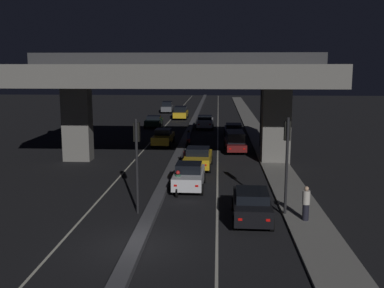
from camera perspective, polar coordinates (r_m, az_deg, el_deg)
name	(u,v)px	position (r m, az deg, el deg)	size (l,w,h in m)	color
ground_plane	(137,247)	(19.36, -7.00, -12.80)	(200.00, 200.00, 0.00)	black
lane_line_left_inner	(162,130)	(53.51, -3.86, 1.82)	(0.12, 126.00, 0.00)	beige
lane_line_right_inner	(218,130)	(53.09, 3.31, 1.77)	(0.12, 126.00, 0.00)	beige
median_divider	(190,129)	(53.18, -0.29, 1.95)	(0.66, 126.00, 0.28)	#4C4C51
sidewalk_right	(261,139)	(46.37, 8.71, 0.57)	(2.13, 126.00, 0.13)	gray
elevated_overpass	(175,78)	(34.89, -2.17, 8.39)	(22.89, 13.39, 8.47)	slate
traffic_light_left_of_median	(137,149)	(22.73, -7.01, -0.67)	(0.30, 0.49, 4.86)	black
traffic_light_right_of_median	(287,149)	(22.61, 11.96, -0.66)	(0.30, 0.49, 4.98)	black
street_lamp	(256,101)	(41.67, 8.18, 5.49)	(2.84, 0.32, 7.18)	#2D2D30
car_black_lead	(252,204)	(22.17, 7.58, -7.60)	(1.98, 4.32, 1.55)	black
car_white_second	(189,176)	(27.56, -0.38, -4.05)	(1.96, 4.30, 1.62)	silver
car_taxi_yellow_third	(198,158)	(33.05, 0.79, -1.76)	(2.13, 4.39, 1.57)	gold
car_dark_red_fourth	(235,141)	(39.71, 5.49, 0.40)	(1.98, 4.54, 1.79)	#591414
car_dark_blue_fifth	(233,130)	(48.05, 5.29, 1.80)	(2.00, 4.55, 1.43)	#141938
car_white_sixth	(205,122)	(54.33, 1.67, 2.84)	(2.06, 4.37, 1.60)	silver
car_taxi_yellow_lead_oncoming	(163,137)	(42.73, -3.68, 0.87)	(1.91, 4.38, 1.57)	gold
car_dark_green_second_oncoming	(154,121)	(55.86, -4.87, 2.91)	(2.05, 4.20, 1.41)	black
car_taxi_yellow_third_oncoming	(181,113)	(64.51, -1.44, 4.02)	(2.02, 4.54, 1.78)	gold
car_grey_fourth_oncoming	(167,107)	(73.46, -3.17, 4.73)	(1.97, 4.51, 1.80)	#515459
motorcycle_blue_filtering_near	(178,184)	(26.44, -1.80, -5.12)	(0.32, 1.91, 1.43)	black
motorcycle_black_filtering_mid	(185,159)	(33.51, -0.86, -1.91)	(0.33, 1.91, 1.44)	black
motorcycle_red_filtering_far	(189,139)	(42.23, -0.44, 0.58)	(0.34, 1.93, 1.53)	black
pedestrian_on_sidewalk	(306,203)	(22.32, 14.27, -7.32)	(0.37, 0.37, 1.68)	black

